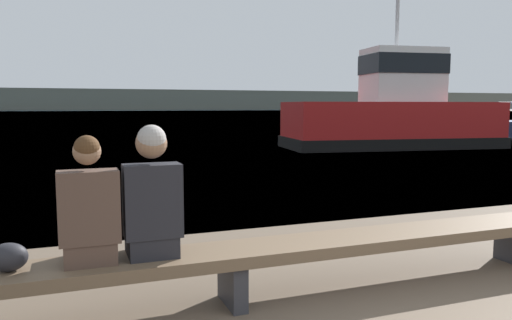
# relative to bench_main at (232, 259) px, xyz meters

# --- Properties ---
(water_surface) EXTENTS (240.00, 240.00, 0.00)m
(water_surface) POSITION_rel_bench_main_xyz_m (1.15, 122.28, -0.38)
(water_surface) COLOR #5684A3
(water_surface) RESTS_ON ground
(far_shoreline) EXTENTS (600.00, 12.00, 7.14)m
(far_shoreline) POSITION_rel_bench_main_xyz_m (1.15, 176.43, 3.19)
(far_shoreline) COLOR #4C4C42
(far_shoreline) RESTS_ON ground
(bench_main) EXTENTS (6.62, 0.52, 0.46)m
(bench_main) POSITION_rel_bench_main_xyz_m (0.00, 0.00, 0.00)
(bench_main) COLOR brown
(bench_main) RESTS_ON ground
(person_left) EXTENTS (0.42, 0.40, 0.93)m
(person_left) POSITION_rel_bench_main_xyz_m (-1.07, 0.01, 0.47)
(person_left) COLOR #4C382D
(person_left) RESTS_ON bench_main
(person_right) EXTENTS (0.42, 0.41, 0.99)m
(person_right) POSITION_rel_bench_main_xyz_m (-0.62, 0.00, 0.53)
(person_right) COLOR black
(person_right) RESTS_ON bench_main
(shopping_bag) EXTENTS (0.26, 0.17, 0.20)m
(shopping_bag) POSITION_rel_bench_main_xyz_m (-1.60, 0.01, 0.18)
(shopping_bag) COLOR #232328
(shopping_bag) RESTS_ON bench_main
(tugboat_red) EXTENTS (8.46, 4.16, 6.24)m
(tugboat_red) POSITION_rel_bench_main_xyz_m (10.41, 12.28, 0.80)
(tugboat_red) COLOR #A81919
(tugboat_red) RESTS_ON water_surface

